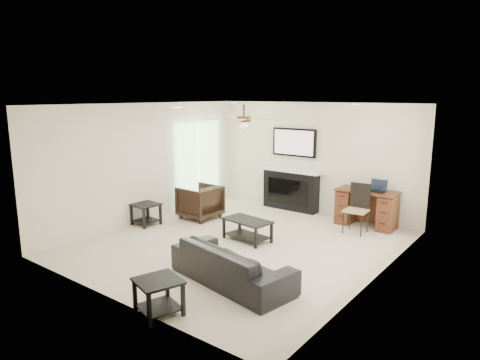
% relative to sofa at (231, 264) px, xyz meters
% --- Properties ---
extents(room_shell, '(5.50, 5.54, 2.52)m').
position_rel_sofa_xyz_m(room_shell, '(-0.72, 1.47, 1.40)').
color(room_shell, beige).
rests_on(room_shell, ground).
extents(sofa, '(2.07, 1.11, 0.57)m').
position_rel_sofa_xyz_m(sofa, '(0.00, 0.00, 0.00)').
color(sofa, black).
rests_on(sofa, ground).
extents(armchair, '(0.83, 0.81, 0.73)m').
position_rel_sofa_xyz_m(armchair, '(-2.60, 2.15, 0.08)').
color(armchair, black).
rests_on(armchair, ground).
extents(coffee_table, '(0.96, 0.61, 0.40)m').
position_rel_sofa_xyz_m(coffee_table, '(-0.90, 1.60, -0.09)').
color(coffee_table, black).
rests_on(coffee_table, ground).
extents(end_table_near, '(0.65, 0.65, 0.45)m').
position_rel_sofa_xyz_m(end_table_near, '(-0.15, -1.25, -0.06)').
color(end_table_near, black).
rests_on(end_table_near, ground).
extents(end_table_left, '(0.53, 0.53, 0.45)m').
position_rel_sofa_xyz_m(end_table_left, '(-3.15, 1.10, -0.06)').
color(end_table_left, black).
rests_on(end_table_left, ground).
extents(fireplace_unit, '(1.52, 0.34, 1.91)m').
position_rel_sofa_xyz_m(fireplace_unit, '(-1.40, 3.97, 0.67)').
color(fireplace_unit, black).
rests_on(fireplace_unit, ground).
extents(desk, '(1.22, 0.56, 0.76)m').
position_rel_sofa_xyz_m(desk, '(0.52, 3.79, 0.09)').
color(desk, '#3A140E').
rests_on(desk, ground).
extents(desk_chair, '(0.44, 0.45, 0.97)m').
position_rel_sofa_xyz_m(desk_chair, '(0.52, 3.24, 0.20)').
color(desk_chair, black).
rests_on(desk_chair, ground).
extents(laptop, '(0.33, 0.24, 0.23)m').
position_rel_sofa_xyz_m(laptop, '(0.72, 3.77, 0.59)').
color(laptop, black).
rests_on(laptop, desk).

